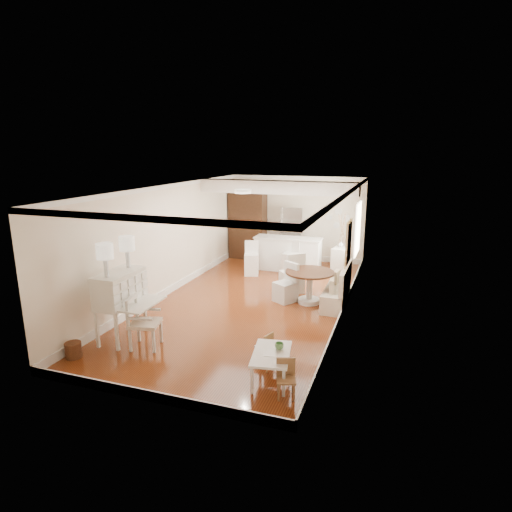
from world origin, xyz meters
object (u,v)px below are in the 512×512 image
Objects in this scene: slip_chair_near at (285,283)px; breakfast_counter at (288,254)px; bar_stool_left at (251,258)px; wicker_basket at (73,350)px; kids_chair_c at (286,379)px; pantry_cabinet at (248,225)px; sideboard at (341,260)px; gustavian_armchair at (145,322)px; slip_chair_far at (292,272)px; kids_table at (271,366)px; kids_chair_a at (274,357)px; dining_table at (309,287)px; secretary_bureau at (121,306)px; kids_chair_b at (264,346)px; bar_stool_right at (291,258)px; fridge at (302,236)px.

breakfast_counter is at bearing 136.09° from slip_chair_near.
wicker_basket is at bearing -118.92° from bar_stool_left.
breakfast_counter is (-1.79, 6.81, 0.22)m from kids_chair_c.
sideboard is (3.31, -0.91, -0.74)m from pantry_cabinet.
slip_chair_near is 0.42× the size of pantry_cabinet.
bar_stool_left reaches higher than kids_chair_c.
gustavian_armchair is 4.43m from slip_chair_far.
kids_table is at bearing -112.36° from gustavian_armchair.
slip_chair_far is (-1.15, 4.82, 0.24)m from kids_chair_c.
dining_table is at bearing 175.78° from kids_chair_a.
wicker_basket is at bearing 19.64° from slip_chair_far.
kids_chair_a is (2.54, -0.08, -0.25)m from gustavian_armchair.
kids_chair_c is at bearing -16.31° from secretary_bureau.
kids_table is at bearing -84.27° from bar_stool_left.
pantry_cabinet is at bearing -93.16° from slip_chair_far.
slip_chair_near is at bearing 101.79° from kids_table.
pantry_cabinet is at bearing 154.10° from slip_chair_near.
secretary_bureau is 1.60× the size of sideboard.
bar_stool_right is (-0.89, 5.33, 0.26)m from kids_chair_b.
secretary_bureau is 7.20m from fridge.
kids_table is 1.96× the size of kids_chair_a.
fridge reaches higher than gustavian_armchair.
sideboard is at bearing 171.57° from kids_chair_a.
sideboard is (1.40, 0.62, -0.11)m from bar_stool_right.
sideboard reaches higher than dining_table.
bar_stool_right is 0.45× the size of pantry_cabinet.
pantry_cabinet reaches higher than bar_stool_left.
kids_table is 7.60m from fridge.
fridge reaches higher than wicker_basket.
kids_chair_a is at bearing -45.63° from slip_chair_near.
pantry_cabinet is at bearing 95.61° from kids_chair_c.
fridge reaches higher than dining_table.
bar_stool_right is at bearing 68.09° from secretary_bureau.
secretary_bureau reaches higher than kids_chair_c.
fridge reaches higher than breakfast_counter.
wicker_basket is 7.96m from sideboard.
breakfast_counter is at bearing 86.47° from kids_chair_c.
bar_stool_right is at bearing -38.63° from pantry_cabinet.
bar_stool_left is 2.24m from fridge.
dining_table is (3.05, 3.19, -0.29)m from secretary_bureau.
kids_chair_b is 0.25× the size of breakfast_counter.
breakfast_counter is (-0.67, 2.76, 0.03)m from slip_chair_near.
secretary_bureau is 6.14m from breakfast_counter.
fridge is (1.08, 1.92, 0.40)m from bar_stool_left.
secretary_bureau is at bearing 170.23° from kids_table.
sideboard is (0.97, 2.16, -0.13)m from slip_chair_far.
kids_chair_b is at bearing 117.32° from kids_table.
slip_chair_far is 1.03× the size of bar_stool_right.
breakfast_counter reaches higher than kids_chair_a.
gustavian_armchair is at bearing -100.84° from fridge.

